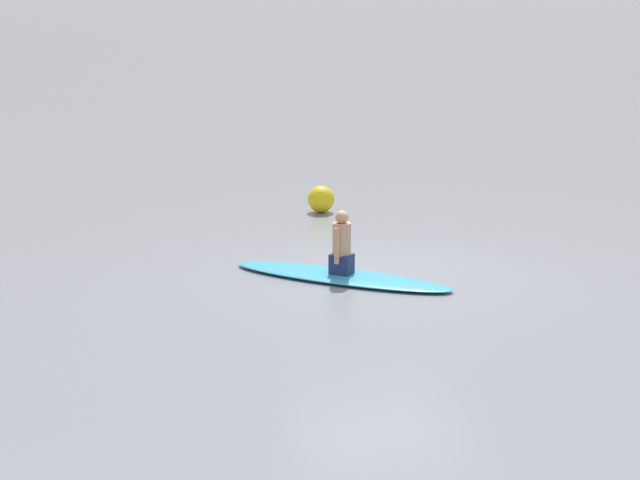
# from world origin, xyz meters

# --- Properties ---
(ground_plane) EXTENTS (400.00, 400.00, 0.00)m
(ground_plane) POSITION_xyz_m (0.00, 0.00, 0.00)
(ground_plane) COLOR gray
(surfboard) EXTENTS (2.96, 2.86, 0.09)m
(surfboard) POSITION_xyz_m (-0.04, 0.61, 0.04)
(surfboard) COLOR #339EC6
(surfboard) RESTS_ON ground
(person_paddler) EXTENTS (0.38, 0.38, 0.90)m
(person_paddler) POSITION_xyz_m (-0.04, 0.61, 0.50)
(person_paddler) COLOR navy
(person_paddler) RESTS_ON surfboard
(buoy_marker) EXTENTS (0.48, 0.48, 0.48)m
(buoy_marker) POSITION_xyz_m (4.21, -0.66, 0.24)
(buoy_marker) COLOR yellow
(buoy_marker) RESTS_ON ground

